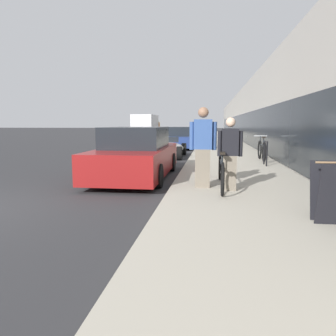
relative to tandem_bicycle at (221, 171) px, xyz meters
name	(u,v)px	position (x,y,z in m)	size (l,w,h in m)	color
sidewalk_slab	(221,143)	(0.56, 18.58, -0.44)	(3.41, 70.00, 0.14)	#B2AA99
storefront_facade	(288,116)	(7.29, 26.58, 1.77)	(10.01, 70.00, 4.57)	#BCB7AD
tandem_bicycle	(221,171)	(0.00, 0.00, 0.00)	(0.52, 2.64, 0.86)	black
person_rider	(230,154)	(0.17, -0.34, 0.42)	(0.53, 0.21, 1.57)	#756B5B
person_bystander	(203,147)	(-0.42, -0.06, 0.54)	(0.61, 0.24, 1.80)	#756B5B
bike_rack_hoop	(266,150)	(1.64, 4.16, 0.14)	(0.05, 0.60, 0.84)	black
cruiser_bike_nearest	(262,150)	(1.75, 5.72, 0.03)	(0.52, 1.90, 0.96)	black
sandwich_board_sign	(334,192)	(1.54, -2.54, 0.08)	(0.56, 0.56, 0.90)	black
parked_sedan_curbside	(136,155)	(-2.38, 1.83, 0.17)	(1.93, 4.79, 1.48)	maroon
vintage_roadster_curbside	(165,149)	(-2.38, 7.76, -0.11)	(1.82, 4.10, 0.94)	white
parked_sedan_far	(179,139)	(-2.29, 13.41, 0.12)	(1.97, 4.34, 1.36)	navy
moving_truck	(146,126)	(-7.68, 29.97, 0.79)	(2.36, 6.45, 2.54)	orange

